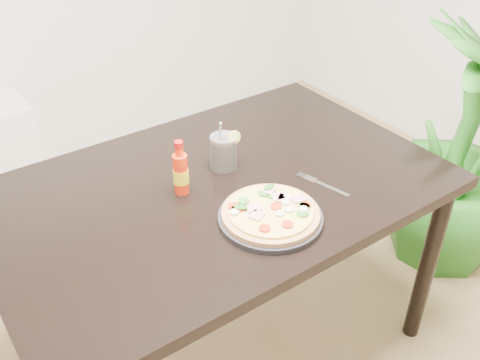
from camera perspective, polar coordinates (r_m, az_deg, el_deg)
dining_table at (r=1.71m, az=-2.32°, el=-2.68°), size 1.40×0.90×0.75m
plate at (r=1.52m, az=3.26°, el=-4.04°), size 0.30×0.30×0.02m
pizza at (r=1.50m, az=3.33°, el=-3.41°), size 0.28×0.28×0.03m
hot_sauce_bottle at (r=1.60m, az=-6.34°, el=0.79°), size 0.05×0.05×0.18m
cola_cup at (r=1.72m, az=-1.75°, el=2.94°), size 0.09×0.09×0.18m
fork at (r=1.68m, az=8.65°, el=-0.42°), size 0.06×0.19×0.00m
houseplant at (r=2.43m, az=22.64°, el=2.92°), size 0.85×0.85×1.08m
plant_pot at (r=2.66m, az=20.63°, el=-5.02°), size 0.28×0.28×0.22m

